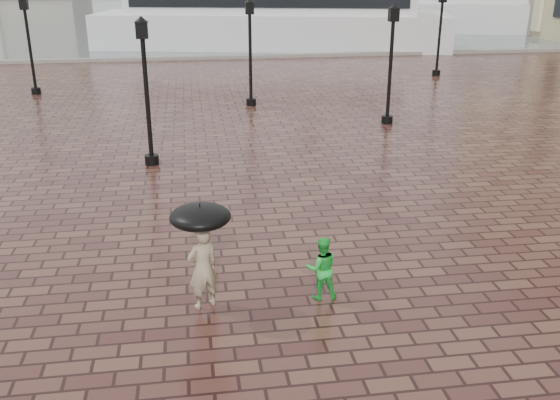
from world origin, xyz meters
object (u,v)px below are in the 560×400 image
Objects in this scene: child_pedestrian at (322,268)px; ferry_near at (271,12)px; adult_pedestrian at (203,268)px; street_lamps at (261,53)px.

child_pedestrian is 36.22m from ferry_near.
ferry_near is (6.11, 35.96, 1.67)m from adult_pedestrian.
street_lamps is 13.27× the size of adult_pedestrian.
child_pedestrian is (-0.82, -16.57, -1.69)m from street_lamps.
street_lamps reaches higher than adult_pedestrian.
ferry_near reaches higher than adult_pedestrian.
ferry_near is at bearing 81.02° from street_lamps.
street_lamps is 16.68m from child_pedestrian.
adult_pedestrian is at bearing -100.43° from street_lamps.
street_lamps is 19.64m from ferry_near.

